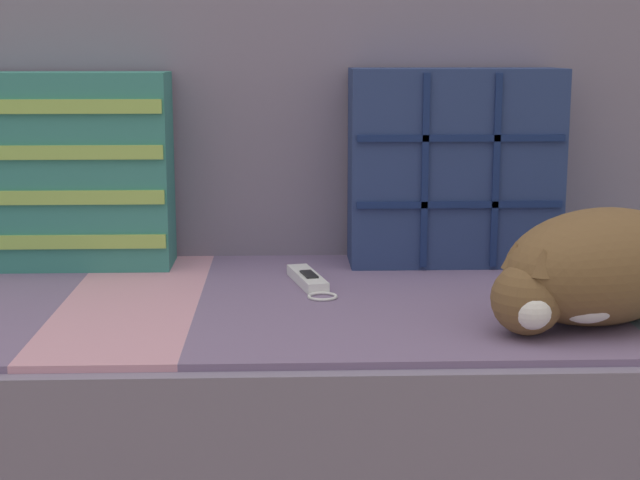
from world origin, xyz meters
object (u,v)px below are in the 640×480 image
object	(u,v)px
game_remote_near	(308,280)
throw_pillow_quilted	(454,167)
sleeping_cat	(595,270)
throw_pillow_striped	(56,171)
couch	(205,413)

from	to	relation	value
game_remote_near	throw_pillow_quilted	bearing A→B (deg)	31.57
sleeping_cat	throw_pillow_striped	bearing A→B (deg)	153.90
throw_pillow_striped	throw_pillow_quilted	bearing A→B (deg)	0.04
throw_pillow_quilted	throw_pillow_striped	world-z (taller)	throw_pillow_quilted
couch	game_remote_near	size ratio (longest dim) A/B	8.81
throw_pillow_quilted	throw_pillow_striped	xyz separation A→B (m)	(-0.73, -0.00, -0.00)
throw_pillow_quilted	sleeping_cat	distance (m)	0.46
couch	game_remote_near	xyz separation A→B (m)	(0.18, 0.04, 0.22)
throw_pillow_striped	sleeping_cat	distance (m)	0.97
sleeping_cat	couch	bearing A→B (deg)	159.53
throw_pillow_quilted	game_remote_near	xyz separation A→B (m)	(-0.27, -0.17, -0.17)
throw_pillow_striped	sleeping_cat	xyz separation A→B (m)	(0.86, -0.42, -0.10)
throw_pillow_quilted	game_remote_near	world-z (taller)	throw_pillow_quilted
couch	throw_pillow_striped	size ratio (longest dim) A/B	4.41
throw_pillow_quilted	throw_pillow_striped	bearing A→B (deg)	-179.96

